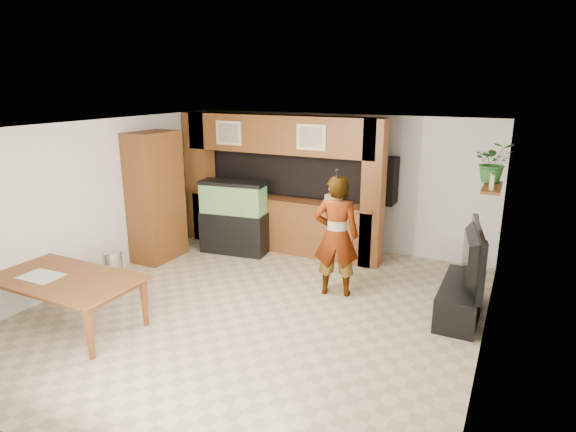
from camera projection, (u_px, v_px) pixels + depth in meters
The scene contains 20 objects.
floor at pixel (256, 310), 6.94m from camera, with size 6.50×6.50×0.00m, color tan.
ceiling at pixel (253, 128), 6.25m from camera, with size 6.50×6.50×0.00m, color white.
wall_back at pixel (338, 182), 9.41m from camera, with size 6.00×6.00×0.00m, color beige.
wall_left at pixel (96, 201), 7.87m from camera, with size 6.50×6.50×0.00m, color beige.
wall_right at pixel (490, 257), 5.32m from camera, with size 6.50×6.50×0.00m, color beige.
partition at pixel (280, 182), 9.28m from camera, with size 4.20×0.99×2.60m.
wall_clock at pixel (138, 156), 8.56m from camera, with size 0.05×0.25×0.25m.
wall_shelf at pixel (492, 187), 6.96m from camera, with size 0.25×0.90×0.04m, color brown.
pantry_cabinet at pixel (156, 197), 8.72m from camera, with size 0.58×0.96×2.34m, color brown.
trash_can at pixel (113, 268), 7.73m from camera, with size 0.31×0.31×0.57m, color #B2B2B7.
aquarium at pixel (234, 218), 9.13m from camera, with size 1.26×0.47×1.40m.
tv_stand at pixel (461, 299), 6.73m from camera, with size 0.52×1.43×0.48m, color black.
television at pixel (465, 255), 6.55m from camera, with size 1.45×0.19×0.83m, color black.
photo_frame at pixel (492, 182), 6.71m from camera, with size 0.03×0.16×0.21m, color #C8B285.
potted_plant at pixel (494, 162), 7.14m from camera, with size 0.55×0.48×0.61m, color #245A24.
person at pixel (336, 236), 7.24m from camera, with size 0.68×0.45×1.87m, color tan.
microphone at pixel (337, 174), 6.82m from camera, with size 0.03×0.03×0.15m, color black.
dining_table at pixel (66, 303), 6.36m from camera, with size 2.00×1.11×0.70m, color brown.
newspaper_a at pixel (41, 276), 6.33m from camera, with size 0.53×0.38×0.01m, color silver.
counter_box at pixel (334, 200), 8.66m from camera, with size 0.28×0.19×0.19m, color #A27E58.
Camera 1 is at (3.20, -5.48, 3.16)m, focal length 30.00 mm.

